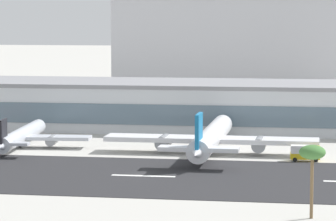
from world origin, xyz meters
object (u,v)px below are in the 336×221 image
object	(u,v)px
airliner_black_tail_gate_0	(20,136)
airliner_blue_tail_gate_1	(210,138)
terminal_building	(153,105)
service_box_truck_0	(305,152)
palm_tree_0	(312,154)
distant_hotel_block	(244,48)

from	to	relation	value
airliner_black_tail_gate_0	airliner_blue_tail_gate_1	distance (m)	43.49
terminal_building	airliner_black_tail_gate_0	world-z (taller)	terminal_building
service_box_truck_0	palm_tree_0	bearing A→B (deg)	-92.76
airliner_black_tail_gate_0	palm_tree_0	bearing A→B (deg)	-137.81
service_box_truck_0	airliner_blue_tail_gate_1	bearing A→B (deg)	159.70
palm_tree_0	airliner_black_tail_gate_0	bearing A→B (deg)	136.50
airliner_black_tail_gate_0	service_box_truck_0	world-z (taller)	airliner_black_tail_gate_0
distant_hotel_block	terminal_building	bearing A→B (deg)	-99.32
distant_hotel_block	airliner_blue_tail_gate_1	size ratio (longest dim) A/B	1.78
distant_hotel_block	airliner_black_tail_gate_0	distance (m)	146.66
distant_hotel_block	service_box_truck_0	world-z (taller)	distant_hotel_block
distant_hotel_block	airliner_black_tail_gate_0	size ratio (longest dim) A/B	2.39
airliner_blue_tail_gate_1	airliner_black_tail_gate_0	bearing A→B (deg)	86.60
airliner_blue_tail_gate_1	palm_tree_0	size ratio (longest dim) A/B	4.77
palm_tree_0	distant_hotel_block	bearing A→B (deg)	97.18
terminal_building	palm_tree_0	world-z (taller)	terminal_building
airliner_black_tail_gate_0	terminal_building	bearing A→B (deg)	-33.79
airliner_black_tail_gate_0	palm_tree_0	size ratio (longest dim) A/B	3.56
distant_hotel_block	palm_tree_0	size ratio (longest dim) A/B	8.49
palm_tree_0	terminal_building	bearing A→B (deg)	112.17
terminal_building	airliner_blue_tail_gate_1	bearing A→B (deg)	-65.20
airliner_black_tail_gate_0	palm_tree_0	world-z (taller)	palm_tree_0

